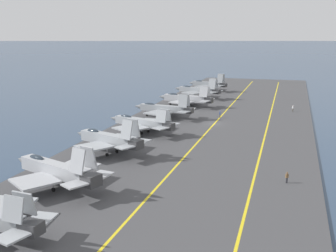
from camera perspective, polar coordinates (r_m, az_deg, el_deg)
name	(u,v)px	position (r m, az deg, el deg)	size (l,w,h in m)	color
ground_plane	(214,125)	(100.57, 6.28, 0.08)	(2000.00, 2000.00, 0.00)	#2D425B
carrier_deck	(214,125)	(100.53, 6.29, 0.19)	(202.14, 44.65, 0.40)	#424244
deck_stripe_foul_line	(267,127)	(99.08, 13.28, -0.14)	(181.93, 0.36, 0.01)	yellow
deck_stripe_centerline	(214,124)	(100.49, 6.29, 0.30)	(181.93, 0.36, 0.01)	yellow
parked_jet_second	(56,170)	(60.81, -14.97, -5.72)	(13.26, 16.98, 6.80)	#A8AAAF
parked_jet_third	(108,139)	(75.52, -8.09, -1.74)	(13.09, 15.49, 6.93)	#9EA3A8
parked_jet_fourth	(142,123)	(90.46, -3.59, 0.47)	(14.11, 17.01, 5.76)	#9EA3A8
parked_jet_fifth	(164,109)	(106.40, -0.50, 2.39)	(13.55, 16.33, 6.33)	#93999E
parked_jet_sixth	(186,98)	(123.10, 2.44, 3.75)	(12.93, 17.11, 6.22)	#A8AAAF
parked_jet_seventh	(198,90)	(138.86, 4.06, 4.88)	(12.47, 16.86, 6.74)	gray
parked_jet_eighth	(208,84)	(156.19, 5.47, 5.68)	(12.63, 15.36, 6.52)	gray
crew_brown_vest	(287,177)	(63.46, 15.82, -6.65)	(0.42, 0.46, 1.68)	#232328
crew_white_vest	(293,108)	(119.96, 16.56, 2.34)	(0.46, 0.42, 1.77)	#4C473D
crew_blue_vest	(220,114)	(107.24, 7.04, 1.61)	(0.42, 0.32, 1.80)	#4C473D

